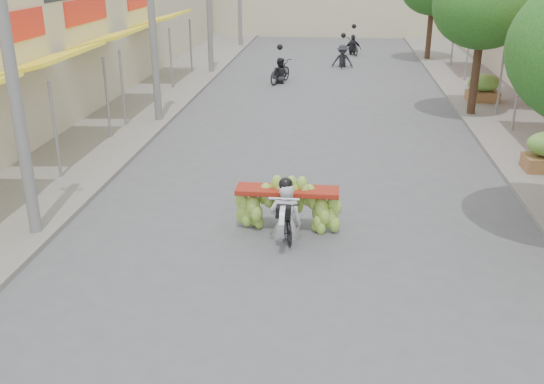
% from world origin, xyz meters
% --- Properties ---
extents(ground, '(120.00, 120.00, 0.00)m').
position_xyz_m(ground, '(0.00, 0.00, 0.00)').
color(ground, '#525357').
rests_on(ground, ground).
extents(sidewalk_left, '(4.00, 60.00, 0.12)m').
position_xyz_m(sidewalk_left, '(-7.00, 15.00, 0.06)').
color(sidewalk_left, gray).
rests_on(sidewalk_left, ground).
extents(sidewalk_right, '(4.00, 60.00, 0.12)m').
position_xyz_m(sidewalk_right, '(7.00, 15.00, 0.06)').
color(sidewalk_right, gray).
rests_on(sidewalk_right, ground).
extents(utility_pole_near, '(0.60, 0.24, 8.00)m').
position_xyz_m(utility_pole_near, '(-5.40, 3.00, 4.03)').
color(utility_pole_near, slate).
rests_on(utility_pole_near, ground).
extents(utility_pole_mid, '(0.60, 0.24, 8.00)m').
position_xyz_m(utility_pole_mid, '(-5.40, 12.00, 4.03)').
color(utility_pole_mid, slate).
rests_on(utility_pole_mid, ground).
extents(street_tree_mid, '(3.40, 3.40, 5.25)m').
position_xyz_m(street_tree_mid, '(5.40, 14.00, 3.78)').
color(street_tree_mid, '#3A2719').
rests_on(street_tree_mid, ground).
extents(produce_crate_far, '(1.20, 0.88, 1.16)m').
position_xyz_m(produce_crate_far, '(6.20, 16.00, 0.71)').
color(produce_crate_far, brown).
rests_on(produce_crate_far, ground).
extents(banana_motorbike, '(2.20, 1.77, 2.24)m').
position_xyz_m(banana_motorbike, '(-0.30, 3.66, 0.75)').
color(banana_motorbike, black).
rests_on(banana_motorbike, ground).
extents(pedestrian, '(0.96, 0.88, 1.68)m').
position_xyz_m(pedestrian, '(6.06, 16.10, 0.96)').
color(pedestrian, silver).
rests_on(pedestrian, ground).
extents(bg_motorbike_a, '(1.22, 1.91, 1.95)m').
position_xyz_m(bg_motorbike_a, '(-1.92, 19.20, 0.72)').
color(bg_motorbike_a, black).
rests_on(bg_motorbike_a, ground).
extents(bg_motorbike_b, '(1.09, 1.54, 1.95)m').
position_xyz_m(bg_motorbike_b, '(0.86, 23.52, 0.88)').
color(bg_motorbike_b, black).
rests_on(bg_motorbike_b, ground).
extents(bg_motorbike_c, '(1.08, 1.76, 1.95)m').
position_xyz_m(bg_motorbike_c, '(1.45, 27.62, 0.79)').
color(bg_motorbike_c, black).
rests_on(bg_motorbike_c, ground).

